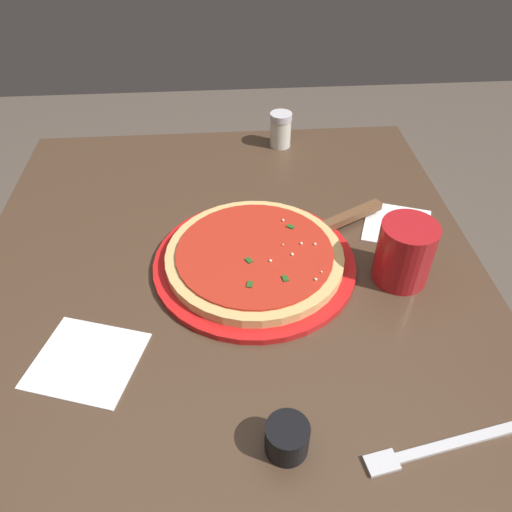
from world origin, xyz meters
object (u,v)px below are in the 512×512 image
object	(u,v)px
pizza_server	(334,225)
fork	(435,449)
napkin_loose_left	(88,360)
serving_plate	(256,263)
parmesan_shaker	(282,129)
pizza	(256,256)
cup_tall_drink	(406,253)
cup_small_sauce	(289,438)
napkin_folded_right	(398,225)

from	to	relation	value
pizza_server	fork	distance (m)	0.40
pizza_server	napkin_loose_left	xyz separation A→B (m)	(-0.24, 0.37, -0.01)
serving_plate	fork	size ratio (longest dim) A/B	1.71
fork	parmesan_shaker	xyz separation A→B (m)	(0.70, 0.09, 0.04)
pizza	pizza_server	bearing A→B (deg)	-61.69
serving_plate	napkin_loose_left	world-z (taller)	serving_plate
serving_plate	parmesan_shaker	size ratio (longest dim) A/B	4.30
pizza_server	fork	xyz separation A→B (m)	(-0.39, -0.04, -0.01)
cup_tall_drink	fork	bearing A→B (deg)	171.21
pizza	cup_small_sauce	size ratio (longest dim) A/B	5.59
fork	pizza	bearing A→B (deg)	29.01
pizza_server	pizza	bearing A→B (deg)	118.31
pizza	parmesan_shaker	distance (m)	0.39
pizza	napkin_folded_right	size ratio (longest dim) A/B	2.40
pizza	napkin_loose_left	size ratio (longest dim) A/B	2.09
cup_small_sauce	napkin_loose_left	xyz separation A→B (m)	(0.14, 0.25, -0.02)
cup_tall_drink	cup_small_sauce	world-z (taller)	cup_tall_drink
pizza_server	cup_small_sauce	world-z (taller)	cup_small_sauce
fork	parmesan_shaker	bearing A→B (deg)	7.67
pizza	fork	size ratio (longest dim) A/B	1.49
serving_plate	fork	xyz separation A→B (m)	(-0.32, -0.18, -0.00)
pizza_server	cup_tall_drink	size ratio (longest dim) A/B	2.15
serving_plate	fork	bearing A→B (deg)	-150.99
cup_tall_drink	fork	world-z (taller)	cup_tall_drink
napkin_folded_right	parmesan_shaker	xyz separation A→B (m)	(0.30, 0.17, 0.04)
cup_small_sauce	napkin_folded_right	size ratio (longest dim) A/B	0.43
serving_plate	pizza	distance (m)	0.02
fork	napkin_loose_left	bearing A→B (deg)	69.48
serving_plate	napkin_loose_left	bearing A→B (deg)	125.48
serving_plate	cup_tall_drink	size ratio (longest dim) A/B	3.20
pizza_server	napkin_folded_right	distance (m)	0.12
cup_tall_drink	napkin_folded_right	xyz separation A→B (m)	(0.13, -0.04, -0.05)
napkin_loose_left	pizza_server	bearing A→B (deg)	-57.07
cup_tall_drink	napkin_loose_left	xyz separation A→B (m)	(-0.12, 0.45, -0.05)
cup_tall_drink	napkin_folded_right	bearing A→B (deg)	-15.79
pizza_server	cup_tall_drink	xyz separation A→B (m)	(-0.12, -0.08, 0.03)
serving_plate	pizza	size ratio (longest dim) A/B	1.14
napkin_folded_right	fork	size ratio (longest dim) A/B	0.62
parmesan_shaker	cup_small_sauce	bearing A→B (deg)	174.14
pizza	parmesan_shaker	bearing A→B (deg)	-12.44
cup_small_sauce	parmesan_shaker	xyz separation A→B (m)	(0.68, -0.07, 0.02)
napkin_folded_right	serving_plate	bearing A→B (deg)	107.92
serving_plate	napkin_folded_right	bearing A→B (deg)	-72.08
serving_plate	napkin_loose_left	xyz separation A→B (m)	(-0.17, 0.23, -0.00)
pizza_server	cup_small_sauce	size ratio (longest dim) A/B	4.31
cup_tall_drink	parmesan_shaker	size ratio (longest dim) A/B	1.35
cup_tall_drink	parmesan_shaker	xyz separation A→B (m)	(0.42, 0.14, -0.01)
pizza	parmesan_shaker	world-z (taller)	parmesan_shaker
serving_plate	parmesan_shaker	distance (m)	0.39
cup_small_sauce	fork	world-z (taller)	cup_small_sauce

